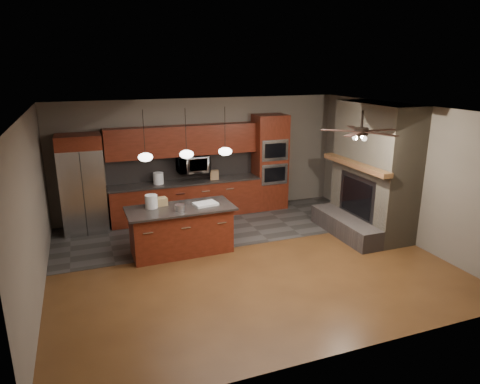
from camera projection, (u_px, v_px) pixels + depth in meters
name	position (u px, v px, depth m)	size (l,w,h in m)	color
ground	(246.00, 259.00, 8.09)	(7.00, 7.00, 0.00)	brown
ceiling	(246.00, 110.00, 7.30)	(7.00, 6.00, 0.02)	white
back_wall	(201.00, 157.00, 10.39)	(7.00, 0.02, 2.80)	#6B6156
right_wall	(403.00, 172.00, 8.87)	(0.02, 6.00, 2.80)	#6B6156
left_wall	(32.00, 211.00, 6.52)	(0.02, 6.00, 2.80)	#6B6156
slate_tile_patch	(217.00, 227.00, 9.71)	(7.00, 2.40, 0.01)	#393633
fireplace_column	(372.00, 175.00, 9.11)	(1.30, 2.10, 2.80)	brown
back_cabinetry	(185.00, 181.00, 10.14)	(3.59, 0.64, 2.20)	maroon
oven_tower	(270.00, 162.00, 10.74)	(0.80, 0.63, 2.38)	maroon
microwave	(193.00, 164.00, 10.10)	(0.73, 0.41, 0.50)	silver
refrigerator	(83.00, 184.00, 9.21)	(0.92, 0.75, 2.15)	silver
kitchen_island	(181.00, 230.00, 8.30)	(2.06, 0.96, 0.92)	maroon
white_bucket	(151.00, 201.00, 8.12)	(0.24, 0.24, 0.25)	silver
paint_can	(180.00, 208.00, 7.96)	(0.18, 0.18, 0.12)	silver
paint_tray	(205.00, 204.00, 8.32)	(0.44, 0.31, 0.04)	white
cardboard_box	(160.00, 202.00, 8.27)	(0.24, 0.18, 0.16)	#977B4D
counter_bucket	(158.00, 178.00, 9.85)	(0.23, 0.23, 0.27)	white
counter_box	(214.00, 175.00, 10.26)	(0.20, 0.15, 0.22)	#96734D
pendant_left	(145.00, 157.00, 7.61)	(0.26, 0.26, 0.92)	black
pendant_center	(187.00, 154.00, 7.86)	(0.26, 0.26, 0.92)	black
pendant_right	(225.00, 151.00, 8.11)	(0.26, 0.26, 0.92)	black
ceiling_fan	(361.00, 131.00, 7.28)	(1.27, 1.33, 0.41)	black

